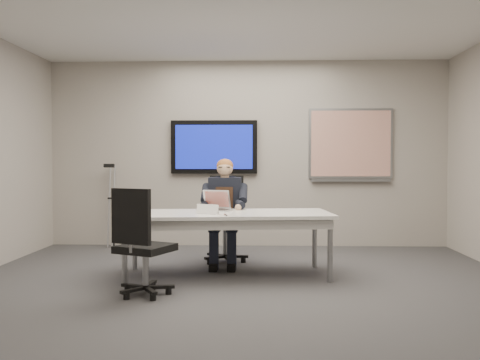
{
  "coord_description": "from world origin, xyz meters",
  "views": [
    {
      "loc": [
        0.18,
        -5.1,
        1.28
      ],
      "look_at": [
        -0.04,
        0.89,
        1.07
      ],
      "focal_mm": 40.0,
      "sensor_mm": 36.0,
      "label": 1
    }
  ],
  "objects_px": {
    "conference_table": "(227,220)",
    "seated_person": "(224,223)",
    "office_chair_far": "(226,235)",
    "laptop": "(216,206)",
    "office_chair_near": "(143,263)"
  },
  "relations": [
    {
      "from": "conference_table",
      "to": "seated_person",
      "type": "relative_size",
      "value": 1.82
    },
    {
      "from": "conference_table",
      "to": "seated_person",
      "type": "height_order",
      "value": "seated_person"
    },
    {
      "from": "conference_table",
      "to": "office_chair_far",
      "type": "bearing_deg",
      "value": 89.0
    },
    {
      "from": "office_chair_far",
      "to": "laptop",
      "type": "xyz_separation_m",
      "value": [
        -0.07,
        -0.6,
        0.43
      ]
    },
    {
      "from": "seated_person",
      "to": "laptop",
      "type": "relative_size",
      "value": 3.24
    },
    {
      "from": "office_chair_far",
      "to": "office_chair_near",
      "type": "distance_m",
      "value": 1.9
    },
    {
      "from": "conference_table",
      "to": "laptop",
      "type": "distance_m",
      "value": 0.3
    },
    {
      "from": "conference_table",
      "to": "office_chair_near",
      "type": "height_order",
      "value": "office_chair_near"
    },
    {
      "from": "office_chair_far",
      "to": "seated_person",
      "type": "xyz_separation_m",
      "value": [
        -0.0,
        -0.25,
        0.19
      ]
    },
    {
      "from": "office_chair_near",
      "to": "seated_person",
      "type": "xyz_separation_m",
      "value": [
        0.67,
        1.53,
        0.21
      ]
    },
    {
      "from": "seated_person",
      "to": "office_chair_near",
      "type": "bearing_deg",
      "value": -113.42
    },
    {
      "from": "conference_table",
      "to": "seated_person",
      "type": "xyz_separation_m",
      "value": [
        -0.07,
        0.58,
        -0.1
      ]
    },
    {
      "from": "conference_table",
      "to": "office_chair_far",
      "type": "distance_m",
      "value": 0.88
    },
    {
      "from": "office_chair_near",
      "to": "conference_table",
      "type": "bearing_deg",
      "value": -103.95
    },
    {
      "from": "office_chair_near",
      "to": "seated_person",
      "type": "bearing_deg",
      "value": -89.69
    }
  ]
}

